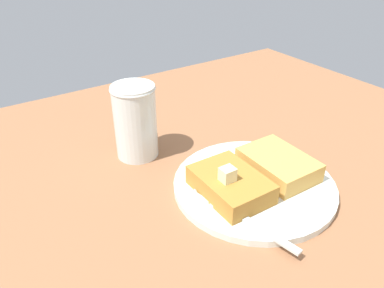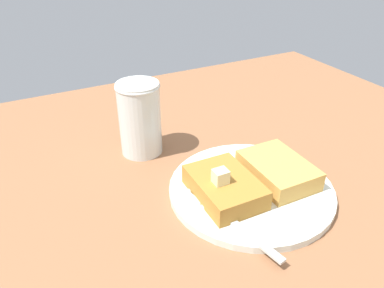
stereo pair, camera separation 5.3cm
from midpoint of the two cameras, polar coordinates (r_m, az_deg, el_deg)
name	(u,v)px [view 1 (the left image)]	position (r cm, az deg, el deg)	size (l,w,h in cm)	color
table_surface	(256,204)	(52.05, 6.77, -9.14)	(99.01, 99.01, 2.20)	#8E5D3C
plate	(254,185)	(52.67, 6.59, -6.29)	(22.42, 22.42, 1.00)	silver
toast_slice_left	(230,184)	(49.41, 2.81, -6.28)	(7.44, 10.38, 2.75)	#AF762E
toast_slice_middle	(278,164)	(54.02, 10.26, -3.18)	(7.44, 10.38, 2.75)	gold
butter_pat_primary	(228,174)	(47.26, 2.25, -4.76)	(1.84, 1.66, 1.84)	beige
fork	(236,213)	(46.87, 3.47, -10.62)	(4.35, 15.99, 0.36)	silver
syrup_jar	(136,123)	(58.28, -11.19, 3.08)	(6.78, 6.78, 11.66)	#3A1B05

